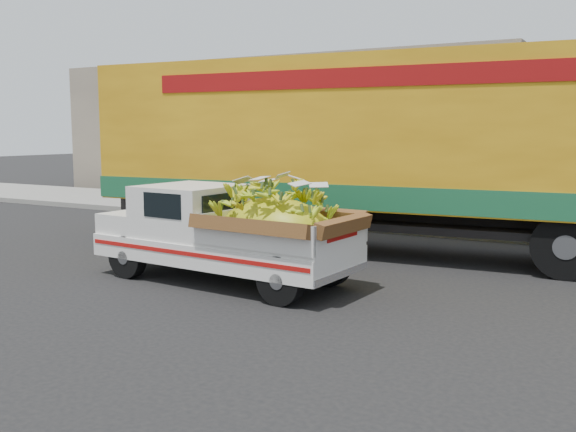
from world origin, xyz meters
The scene contains 6 objects.
ground centered at (0.00, 0.00, 0.00)m, with size 100.00×100.00×0.00m, color black.
curb centered at (0.00, 6.43, 0.07)m, with size 60.00×0.25×0.15m, color gray.
sidewalk centered at (0.00, 8.53, 0.07)m, with size 60.00×4.00×0.14m, color gray.
building_left centered at (-8.00, 14.43, 2.50)m, with size 18.00×6.00×5.00m, color gray.
pickup_truck centered at (-1.21, 0.36, 0.82)m, with size 4.46×1.92×1.53m.
semi_trailer centered at (-0.31, 3.98, 2.12)m, with size 12.04×3.39×3.80m.
Camera 1 is at (4.29, -7.94, 2.41)m, focal length 40.00 mm.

